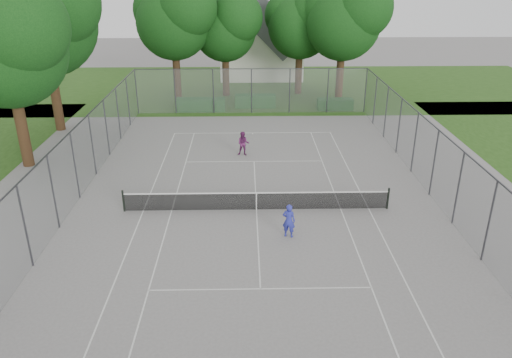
{
  "coord_description": "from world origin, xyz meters",
  "views": [
    {
      "loc": [
        -0.5,
        -21.62,
        11.07
      ],
      "look_at": [
        0.0,
        1.0,
        1.2
      ],
      "focal_mm": 35.0,
      "sensor_mm": 36.0,
      "label": 1
    }
  ],
  "objects_px": {
    "tennis_net": "(256,200)",
    "house": "(261,36)",
    "woman_player": "(243,144)",
    "girl_player": "(289,221)"
  },
  "relations": [
    {
      "from": "girl_player",
      "to": "woman_player",
      "type": "bearing_deg",
      "value": -60.32
    },
    {
      "from": "girl_player",
      "to": "tennis_net",
      "type": "bearing_deg",
      "value": -43.9
    },
    {
      "from": "tennis_net",
      "to": "girl_player",
      "type": "bearing_deg",
      "value": -62.43
    },
    {
      "from": "girl_player",
      "to": "woman_player",
      "type": "distance_m",
      "value": 10.28
    },
    {
      "from": "house",
      "to": "girl_player",
      "type": "relative_size",
      "value": 6.6
    },
    {
      "from": "woman_player",
      "to": "house",
      "type": "bearing_deg",
      "value": 91.36
    },
    {
      "from": "tennis_net",
      "to": "woman_player",
      "type": "relative_size",
      "value": 8.5
    },
    {
      "from": "tennis_net",
      "to": "woman_player",
      "type": "bearing_deg",
      "value": 94.89
    },
    {
      "from": "girl_player",
      "to": "house",
      "type": "bearing_deg",
      "value": -71.2
    },
    {
      "from": "tennis_net",
      "to": "house",
      "type": "relative_size",
      "value": 1.25
    }
  ]
}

